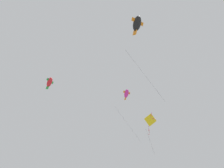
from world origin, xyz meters
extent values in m
ellipsoid|color=black|center=(9.28, 6.65, 21.54)|extent=(1.50, 1.35, 1.74)
cube|color=orange|center=(9.57, 6.34, 21.71)|extent=(0.47, 0.58, 0.34)
cube|color=orange|center=(9.12, 7.04, 21.71)|extent=(0.47, 0.58, 0.34)
cube|color=orange|center=(8.95, 6.44, 20.67)|extent=(0.59, 0.40, 0.66)
sphere|color=black|center=(9.33, 6.43, 22.13)|extent=(0.21, 0.20, 0.17)
sphere|color=black|center=(9.10, 6.79, 22.13)|extent=(0.21, 0.20, 0.17)
cylinder|color=#47474C|center=(7.34, 7.25, 17.08)|extent=(1.70, 3.13, 6.92)
ellipsoid|color=red|center=(-9.23, -4.59, 26.51)|extent=(1.32, 1.41, 1.73)
cube|color=green|center=(-8.86, -4.77, 26.69)|extent=(0.56, 0.47, 0.35)
cube|color=green|center=(-9.53, -4.29, 26.69)|extent=(0.56, 0.47, 0.35)
cube|color=green|center=(-9.42, -4.85, 25.62)|extent=(0.42, 0.55, 0.64)
sphere|color=black|center=(-9.12, -4.80, 27.09)|extent=(0.19, 0.20, 0.16)
sphere|color=black|center=(-9.47, -4.55, 27.09)|extent=(0.19, 0.20, 0.16)
cube|color=yellow|center=(-4.96, 9.83, 18.29)|extent=(0.55, 1.70, 1.65)
cylinder|color=#DB2D93|center=(-4.98, 9.82, 18.30)|extent=(0.81, 0.49, 1.81)
cylinder|color=#DB2D93|center=(-4.92, 9.85, 18.44)|extent=(0.13, 1.40, 0.04)
cylinder|color=#47474C|center=(-5.32, 9.61, 17.27)|extent=(0.01, 0.04, 0.25)
cube|color=red|center=(-5.31, 9.61, 17.15)|extent=(0.15, 0.12, 0.06)
cylinder|color=#47474C|center=(-5.23, 9.60, 17.02)|extent=(0.03, 0.16, 0.25)
cube|color=red|center=(-5.16, 9.59, 16.90)|extent=(0.08, 0.17, 0.06)
cylinder|color=#47474C|center=(-5.16, 9.61, 16.78)|extent=(0.05, 0.01, 0.25)
cube|color=red|center=(-5.15, 9.63, 16.65)|extent=(0.17, 0.05, 0.06)
cylinder|color=#47474C|center=(-5.18, 9.61, 16.53)|extent=(0.06, 0.07, 0.25)
cube|color=red|center=(-5.21, 9.58, 16.41)|extent=(0.11, 0.15, 0.06)
cylinder|color=#47474C|center=(-5.75, 9.75, 15.63)|extent=(0.29, 0.84, 3.52)
ellipsoid|color=#DB2D93|center=(-9.70, 7.30, 25.06)|extent=(1.30, 1.09, 1.46)
cube|color=orange|center=(-9.48, 7.02, 25.20)|extent=(0.36, 0.51, 0.28)
cube|color=orange|center=(-9.79, 7.64, 25.20)|extent=(0.36, 0.51, 0.28)
cube|color=orange|center=(-10.04, 7.14, 24.36)|extent=(0.53, 0.29, 0.57)
sphere|color=black|center=(-9.65, 7.12, 25.56)|extent=(0.17, 0.16, 0.14)
sphere|color=black|center=(-9.81, 7.45, 25.56)|extent=(0.17, 0.16, 0.14)
cylinder|color=#47474C|center=(-12.01, 7.56, 21.03)|extent=(0.92, 3.86, 6.45)
camera|label=1|loc=(31.06, 3.27, 0.50)|focal=49.66mm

